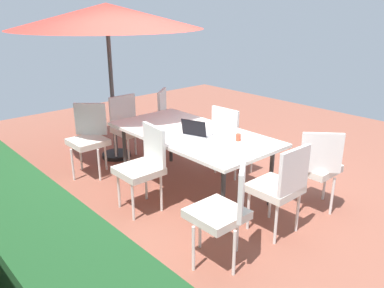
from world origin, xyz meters
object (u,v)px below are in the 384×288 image
(chair_southwest, at_px, (317,165))
(chair_east, at_px, (129,125))
(chair_north, at_px, (143,164))
(laptop, at_px, (197,132))
(chair_northeast, at_px, (89,136))
(chair_southeast, at_px, (171,116))
(dining_table, at_px, (192,136))
(chair_west, at_px, (280,185))
(chair_south, at_px, (231,137))
(patio_umbrella, at_px, (107,17))
(cup, at_px, (238,137))
(chair_northwest, at_px, (224,208))

(chair_southwest, height_order, chair_east, same)
(chair_north, distance_m, laptop, 0.75)
(chair_northeast, height_order, chair_southeast, same)
(dining_table, height_order, chair_west, chair_west)
(chair_north, bearing_deg, chair_southeast, 138.66)
(chair_southeast, bearing_deg, chair_north, -177.02)
(chair_east, bearing_deg, laptop, -90.80)
(chair_northeast, bearing_deg, chair_north, -47.17)
(dining_table, xyz_separation_m, chair_southeast, (1.35, -0.76, -0.18))
(chair_southwest, distance_m, chair_south, 1.32)
(chair_south, bearing_deg, chair_southeast, -4.43)
(chair_north, bearing_deg, chair_northeast, -174.02)
(patio_umbrella, bearing_deg, chair_southwest, -164.31)
(chair_north, xyz_separation_m, cup, (-0.60, -0.92, 0.26))
(chair_northwest, xyz_separation_m, laptop, (1.17, -0.74, 0.27))
(laptop, bearing_deg, patio_umbrella, -16.29)
(cup, bearing_deg, chair_south, -42.48)
(chair_west, distance_m, cup, 0.83)
(cup, bearing_deg, chair_northwest, 126.18)
(chair_east, relative_size, chair_southeast, 1.00)
(chair_southwest, bearing_deg, chair_west, 49.37)
(chair_southwest, xyz_separation_m, cup, (0.73, 0.52, 0.26))
(cup, bearing_deg, laptop, 27.24)
(chair_east, distance_m, laptop, 1.56)
(chair_northwest, height_order, chair_northeast, same)
(dining_table, distance_m, patio_umbrella, 2.14)
(chair_southwest, distance_m, chair_northeast, 3.01)
(chair_east, distance_m, chair_southeast, 0.78)
(patio_umbrella, height_order, chair_northwest, patio_umbrella)
(chair_west, relative_size, cup, 11.83)
(chair_east, xyz_separation_m, chair_northwest, (-2.71, 0.77, 0.00))
(chair_northeast, xyz_separation_m, cup, (-1.93, -0.90, 0.26))
(chair_east, distance_m, chair_north, 1.56)
(laptop, distance_m, cup, 0.51)
(chair_northeast, distance_m, chair_southeast, 1.48)
(chair_south, distance_m, laptop, 0.83)
(chair_southwest, bearing_deg, chair_northeast, -14.74)
(patio_umbrella, height_order, chair_north, patio_umbrella)
(chair_east, distance_m, chair_northwest, 2.82)
(chair_west, bearing_deg, chair_south, -117.46)
(chair_southeast, bearing_deg, dining_table, -158.28)
(patio_umbrella, xyz_separation_m, chair_north, (-1.64, 0.61, -1.55))
(dining_table, height_order, chair_east, chair_east)
(chair_southwest, relative_size, chair_northwest, 1.00)
(cup, bearing_deg, chair_north, 56.85)
(chair_northeast, bearing_deg, chair_northwest, -48.04)
(chair_southeast, bearing_deg, chair_south, -130.36)
(chair_southwest, relative_size, cup, 11.83)
(chair_east, height_order, chair_northeast, same)
(patio_umbrella, xyz_separation_m, chair_northwest, (-2.95, 0.67, -1.55))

